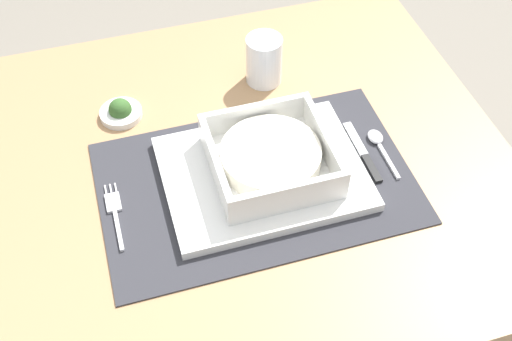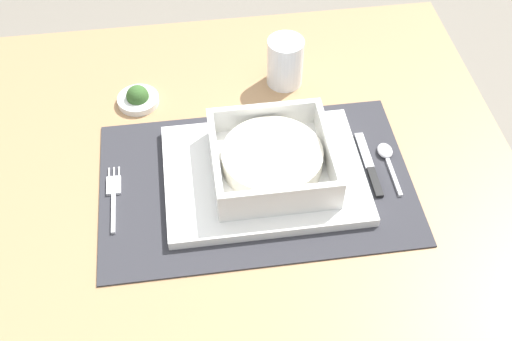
{
  "view_description": "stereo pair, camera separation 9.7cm",
  "coord_description": "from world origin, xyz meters",
  "px_view_note": "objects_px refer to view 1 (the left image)",
  "views": [
    {
      "loc": [
        -0.17,
        -0.65,
        1.47
      ],
      "look_at": [
        0.02,
        -0.05,
        0.74
      ],
      "focal_mm": 44.65,
      "sensor_mm": 36.0,
      "label": 1
    },
    {
      "loc": [
        -0.07,
        -0.67,
        1.47
      ],
      "look_at": [
        0.02,
        -0.05,
        0.74
      ],
      "focal_mm": 44.65,
      "sensor_mm": 36.0,
      "label": 2
    }
  ],
  "objects_px": {
    "porridge_bowl": "(271,158)",
    "condiment_saucer": "(121,112)",
    "fork": "(115,210)",
    "spoon": "(378,142)",
    "drinking_glass": "(264,62)",
    "dining_table": "(240,204)",
    "butter_knife": "(364,155)"
  },
  "relations": [
    {
      "from": "spoon",
      "to": "condiment_saucer",
      "type": "height_order",
      "value": "condiment_saucer"
    },
    {
      "from": "fork",
      "to": "spoon",
      "type": "relative_size",
      "value": 1.2
    },
    {
      "from": "butter_knife",
      "to": "condiment_saucer",
      "type": "distance_m",
      "value": 0.42
    },
    {
      "from": "spoon",
      "to": "butter_knife",
      "type": "distance_m",
      "value": 0.04
    },
    {
      "from": "dining_table",
      "to": "drinking_glass",
      "type": "distance_m",
      "value": 0.25
    },
    {
      "from": "dining_table",
      "to": "porridge_bowl",
      "type": "bearing_deg",
      "value": -41.85
    },
    {
      "from": "porridge_bowl",
      "to": "fork",
      "type": "bearing_deg",
      "value": -179.07
    },
    {
      "from": "dining_table",
      "to": "condiment_saucer",
      "type": "distance_m",
      "value": 0.26
    },
    {
      "from": "drinking_glass",
      "to": "spoon",
      "type": "bearing_deg",
      "value": -57.87
    },
    {
      "from": "fork",
      "to": "porridge_bowl",
      "type": "bearing_deg",
      "value": -1.21
    },
    {
      "from": "fork",
      "to": "drinking_glass",
      "type": "height_order",
      "value": "drinking_glass"
    },
    {
      "from": "porridge_bowl",
      "to": "butter_knife",
      "type": "distance_m",
      "value": 0.16
    },
    {
      "from": "porridge_bowl",
      "to": "condiment_saucer",
      "type": "distance_m",
      "value": 0.29
    },
    {
      "from": "dining_table",
      "to": "fork",
      "type": "height_order",
      "value": "fork"
    },
    {
      "from": "dining_table",
      "to": "spoon",
      "type": "bearing_deg",
      "value": -6.25
    },
    {
      "from": "porridge_bowl",
      "to": "spoon",
      "type": "relative_size",
      "value": 1.7
    },
    {
      "from": "butter_knife",
      "to": "porridge_bowl",
      "type": "bearing_deg",
      "value": 173.74
    },
    {
      "from": "dining_table",
      "to": "spoon",
      "type": "distance_m",
      "value": 0.26
    },
    {
      "from": "porridge_bowl",
      "to": "spoon",
      "type": "xyz_separation_m",
      "value": [
        0.19,
        0.01,
        -0.03
      ]
    },
    {
      "from": "fork",
      "to": "butter_knife",
      "type": "xyz_separation_m",
      "value": [
        0.4,
        -0.0,
        0.0
      ]
    },
    {
      "from": "spoon",
      "to": "drinking_glass",
      "type": "distance_m",
      "value": 0.25
    },
    {
      "from": "porridge_bowl",
      "to": "spoon",
      "type": "height_order",
      "value": "porridge_bowl"
    },
    {
      "from": "fork",
      "to": "condiment_saucer",
      "type": "height_order",
      "value": "condiment_saucer"
    },
    {
      "from": "fork",
      "to": "drinking_glass",
      "type": "xyz_separation_m",
      "value": [
        0.3,
        0.22,
        0.03
      ]
    },
    {
      "from": "spoon",
      "to": "butter_knife",
      "type": "relative_size",
      "value": 0.8
    },
    {
      "from": "butter_knife",
      "to": "drinking_glass",
      "type": "height_order",
      "value": "drinking_glass"
    },
    {
      "from": "fork",
      "to": "condiment_saucer",
      "type": "relative_size",
      "value": 1.8
    },
    {
      "from": "butter_knife",
      "to": "condiment_saucer",
      "type": "xyz_separation_m",
      "value": [
        -0.36,
        0.21,
        0.0
      ]
    },
    {
      "from": "fork",
      "to": "spoon",
      "type": "distance_m",
      "value": 0.43
    },
    {
      "from": "dining_table",
      "to": "butter_knife",
      "type": "height_order",
      "value": "butter_knife"
    },
    {
      "from": "dining_table",
      "to": "porridge_bowl",
      "type": "xyz_separation_m",
      "value": [
        0.04,
        -0.04,
        0.15
      ]
    },
    {
      "from": "dining_table",
      "to": "fork",
      "type": "xyz_separation_m",
      "value": [
        -0.2,
        -0.04,
        0.11
      ]
    }
  ]
}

